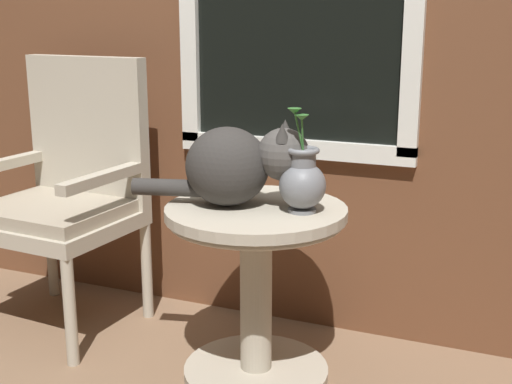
# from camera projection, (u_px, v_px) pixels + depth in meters

# --- Properties ---
(wicker_side_table) EXTENTS (0.60, 0.60, 0.61)m
(wicker_side_table) POSITION_uv_depth(u_px,v_px,m) (256.00, 265.00, 2.30)
(wicker_side_table) COLOR #B2A893
(wicker_side_table) RESTS_ON ground_plane
(wicker_chair) EXTENTS (0.59, 0.54, 1.06)m
(wicker_chair) POSITION_uv_depth(u_px,v_px,m) (68.00, 186.00, 2.71)
(wicker_chair) COLOR #B2A893
(wicker_chair) RESTS_ON ground_plane
(cat) EXTENTS (0.58, 0.32, 0.28)m
(cat) POSITION_uv_depth(u_px,v_px,m) (237.00, 164.00, 2.23)
(cat) COLOR #33302D
(cat) RESTS_ON wicker_side_table
(pewter_vase_with_ivy) EXTENTS (0.15, 0.15, 0.33)m
(pewter_vase_with_ivy) POSITION_uv_depth(u_px,v_px,m) (302.00, 181.00, 2.16)
(pewter_vase_with_ivy) COLOR slate
(pewter_vase_with_ivy) RESTS_ON wicker_side_table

